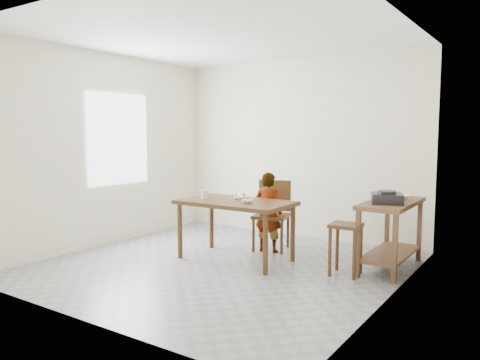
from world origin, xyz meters
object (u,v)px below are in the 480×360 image
Objects in this scene: prep_counter at (391,235)px; child at (268,212)px; stool at (345,249)px; dining_table at (236,230)px; dining_chair at (271,216)px.

prep_counter is 1.60m from child.
child is at bearing 161.64° from stool.
child reaches higher than stool.
child is at bearing -175.54° from prep_counter.
dining_table is at bearing 70.16° from child.
child is 1.33m from stool.
prep_counter reaches higher than dining_table.
dining_table is 1.39m from stool.
dining_chair reaches higher than stool.
dining_table is 1.86m from prep_counter.
dining_chair is at bearing 81.40° from dining_table.
dining_table is 2.40× the size of stool.
dining_table is 1.50× the size of dining_chair.
stool is (-0.34, -0.54, -0.11)m from prep_counter.
child reaches higher than prep_counter.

